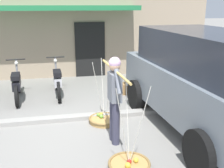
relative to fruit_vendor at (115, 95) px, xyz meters
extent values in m
plane|color=gray|center=(-0.45, 0.52, -0.98)|extent=(90.00, 90.00, 0.00)
cube|color=gray|center=(-0.45, 1.22, -0.93)|extent=(20.00, 0.24, 0.10)
cylinder|color=#38384C|center=(0.00, -0.09, -0.55)|extent=(0.15, 0.15, 0.86)
cylinder|color=#38384C|center=(0.00, 0.09, -0.55)|extent=(0.15, 0.15, 0.86)
cube|color=slate|center=(0.00, 0.00, 0.15)|extent=(0.22, 0.35, 0.54)
sphere|color=tan|center=(0.00, 0.00, 0.56)|extent=(0.21, 0.21, 0.21)
sphere|color=#D1A8CC|center=(0.00, 0.00, 0.61)|extent=(0.22, 0.22, 0.22)
cylinder|color=slate|center=(0.01, -0.24, 0.32)|extent=(0.11, 0.34, 0.43)
cylinder|color=slate|center=(-0.01, 0.24, 0.32)|extent=(0.11, 0.34, 0.43)
cylinder|color=tan|center=(0.00, 0.00, 0.47)|extent=(0.14, 1.85, 0.04)
cylinder|color=#B2894C|center=(0.05, -0.93, -0.93)|extent=(0.66, 0.66, 0.09)
torus|color=olive|center=(0.05, -0.93, -0.88)|extent=(0.71, 0.71, 0.05)
sphere|color=red|center=(0.05, -0.93, -0.85)|extent=(0.08, 0.08, 0.08)
sphere|color=yellow|center=(0.00, -1.04, -0.84)|extent=(0.09, 0.09, 0.09)
sphere|color=gold|center=(0.17, -0.92, -0.85)|extent=(0.09, 0.09, 0.09)
cylinder|color=silver|center=(0.05, -0.77, -0.21)|extent=(0.01, 0.32, 1.36)
cylinder|color=silver|center=(-0.08, -1.00, -0.21)|extent=(0.27, 0.16, 1.36)
cylinder|color=silver|center=(0.18, -1.00, -0.21)|extent=(0.27, 0.16, 1.36)
cylinder|color=#B2894C|center=(-0.05, 0.93, -0.93)|extent=(0.66, 0.66, 0.09)
torus|color=olive|center=(-0.05, 0.93, -0.88)|extent=(0.71, 0.71, 0.05)
sphere|color=#75B445|center=(-0.11, 0.97, -0.84)|extent=(0.10, 0.10, 0.10)
sphere|color=red|center=(-0.07, 1.00, -0.84)|extent=(0.09, 0.09, 0.09)
sphere|color=#68A03D|center=(-0.16, 1.09, -0.85)|extent=(0.08, 0.08, 0.08)
sphere|color=yellow|center=(-0.10, 1.07, -0.84)|extent=(0.09, 0.09, 0.09)
cylinder|color=silver|center=(-0.05, 1.08, -0.21)|extent=(0.01, 0.32, 1.36)
cylinder|color=silver|center=(-0.18, 0.85, -0.21)|extent=(0.27, 0.16, 1.36)
cylinder|color=silver|center=(0.08, 0.85, -0.21)|extent=(0.27, 0.16, 1.36)
cylinder|color=black|center=(-2.24, 3.58, -0.69)|extent=(0.13, 0.58, 0.58)
cylinder|color=black|center=(-2.13, 2.34, -0.69)|extent=(0.13, 0.58, 0.58)
cube|color=black|center=(-2.24, 3.58, -0.43)|extent=(0.16, 0.29, 0.06)
cube|color=black|center=(-2.18, 2.86, -0.47)|extent=(0.28, 0.91, 0.24)
cube|color=black|center=(-2.16, 2.68, -0.23)|extent=(0.27, 0.58, 0.12)
cylinder|color=slate|center=(-2.24, 3.48, -0.30)|extent=(0.09, 0.30, 0.76)
cylinder|color=black|center=(-2.23, 3.40, 0.09)|extent=(0.54, 0.08, 0.04)
sphere|color=silver|center=(-2.24, 3.56, -0.05)|extent=(0.11, 0.11, 0.11)
cylinder|color=black|center=(-1.10, 3.72, -0.69)|extent=(0.11, 0.58, 0.58)
cylinder|color=black|center=(-1.04, 2.49, -0.69)|extent=(0.11, 0.58, 0.58)
cube|color=silver|center=(-1.10, 3.72, -0.43)|extent=(0.15, 0.29, 0.06)
cube|color=silver|center=(-1.07, 3.00, -0.47)|extent=(0.24, 0.91, 0.24)
cube|color=black|center=(-1.06, 2.82, -0.23)|extent=(0.25, 0.57, 0.12)
cylinder|color=slate|center=(-1.10, 3.62, -0.30)|extent=(0.07, 0.30, 0.76)
cylinder|color=black|center=(-1.09, 3.54, 0.09)|extent=(0.54, 0.06, 0.04)
sphere|color=silver|center=(-1.10, 3.70, -0.05)|extent=(0.11, 0.11, 0.11)
cube|color=slate|center=(1.97, 0.23, -0.12)|extent=(2.20, 4.81, 0.96)
cube|color=#282D38|center=(1.98, 0.08, 0.74)|extent=(1.95, 3.77, 0.76)
cube|color=black|center=(1.81, 2.63, -0.30)|extent=(1.62, 0.21, 0.44)
cylinder|color=black|center=(0.93, 1.62, -0.60)|extent=(0.31, 0.78, 0.76)
cylinder|color=black|center=(2.82, 1.74, -0.60)|extent=(0.31, 0.78, 0.76)
cylinder|color=black|center=(1.12, -1.29, -0.60)|extent=(0.31, 0.78, 0.76)
cube|color=silver|center=(1.82, 2.59, -0.48)|extent=(0.44, 0.04, 0.12)
cube|color=tan|center=(-1.79, 7.66, 1.12)|extent=(13.00, 5.00, 4.20)
cube|color=#237F47|center=(-1.79, 4.66, 1.52)|extent=(7.15, 1.00, 0.16)
cube|color=black|center=(0.16, 5.14, 0.02)|extent=(1.10, 0.06, 2.00)
cube|color=olive|center=(0.92, 2.86, -0.82)|extent=(0.44, 0.36, 0.32)
camera|label=1|loc=(-0.98, -4.61, 1.61)|focal=42.64mm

